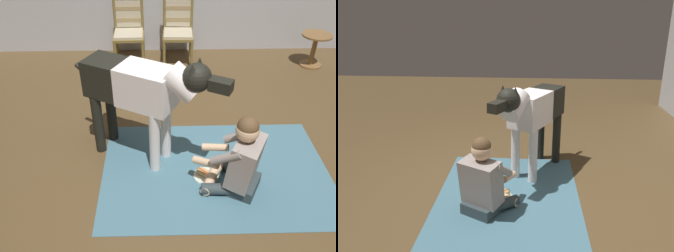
% 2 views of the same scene
% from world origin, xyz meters
% --- Properties ---
extents(ground_plane, '(13.46, 13.46, 0.00)m').
position_xyz_m(ground_plane, '(0.00, 0.00, 0.00)').
color(ground_plane, brown).
extents(area_rug, '(2.30, 1.58, 0.01)m').
position_xyz_m(area_rug, '(0.29, -0.03, 0.00)').
color(area_rug, '#457081').
rests_on(area_rug, ground).
extents(dining_chair_left_of_pair, '(0.47, 0.47, 0.98)m').
position_xyz_m(dining_chair_left_of_pair, '(-0.72, 2.60, 0.54)').
color(dining_chair_left_of_pair, olive).
rests_on(dining_chair_left_of_pair, ground).
extents(dining_chair_right_of_pair, '(0.48, 0.48, 0.98)m').
position_xyz_m(dining_chair_right_of_pair, '(0.03, 2.60, 0.54)').
color(dining_chair_right_of_pair, olive).
rests_on(dining_chair_right_of_pair, ground).
extents(person_sitting_on_floor, '(0.69, 0.63, 0.82)m').
position_xyz_m(person_sitting_on_floor, '(0.46, -0.26, 0.34)').
color(person_sitting_on_floor, '#313E41').
rests_on(person_sitting_on_floor, ground).
extents(large_dog, '(1.49, 0.88, 1.24)m').
position_xyz_m(large_dog, '(-0.44, 0.23, 0.82)').
color(large_dog, white).
rests_on(large_dog, ground).
extents(hot_dog_on_plate, '(0.26, 0.26, 0.06)m').
position_xyz_m(hot_dog_on_plate, '(0.19, -0.11, 0.02)').
color(hot_dog_on_plate, silver).
rests_on(hot_dog_on_plate, ground).
extents(round_side_table, '(0.44, 0.44, 0.50)m').
position_xyz_m(round_side_table, '(2.10, 2.35, 0.30)').
color(round_side_table, brown).
rests_on(round_side_table, ground).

